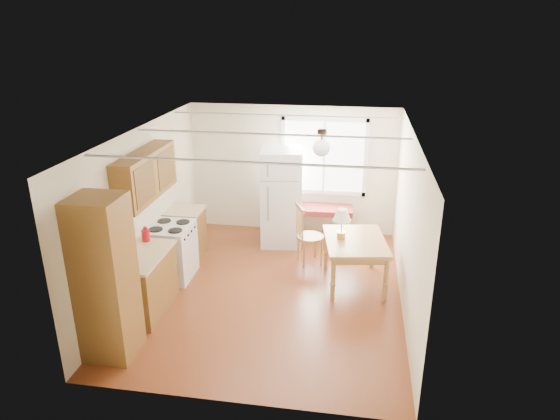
% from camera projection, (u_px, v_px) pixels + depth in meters
% --- Properties ---
extents(room_shell, '(4.60, 5.60, 2.62)m').
position_uv_depth(room_shell, '(270.00, 216.00, 7.41)').
color(room_shell, '#572512').
rests_on(room_shell, ground).
extents(kitchen_run, '(0.65, 3.40, 2.20)m').
position_uv_depth(kitchen_run, '(146.00, 252.00, 7.22)').
color(kitchen_run, brown).
rests_on(kitchen_run, ground).
extents(window_unit, '(1.64, 0.05, 1.51)m').
position_uv_depth(window_unit, '(324.00, 156.00, 9.49)').
color(window_unit, white).
rests_on(window_unit, room_shell).
extents(pendant_light, '(0.26, 0.26, 0.40)m').
position_uv_depth(pendant_light, '(322.00, 147.00, 7.32)').
color(pendant_light, black).
rests_on(pendant_light, room_shell).
extents(refrigerator, '(0.83, 0.83, 1.81)m').
position_uv_depth(refrigerator, '(282.00, 197.00, 9.24)').
color(refrigerator, silver).
rests_on(refrigerator, ground).
extents(bench, '(1.43, 0.57, 0.65)m').
position_uv_depth(bench, '(315.00, 210.00, 9.52)').
color(bench, maroon).
rests_on(bench, ground).
extents(dining_table, '(1.11, 1.36, 0.77)m').
position_uv_depth(dining_table, '(355.00, 246.00, 7.82)').
color(dining_table, '#9F743D').
rests_on(dining_table, ground).
extents(chair, '(0.52, 0.52, 1.06)m').
position_uv_depth(chair, '(305.00, 231.00, 8.52)').
color(chair, '#9F743D').
rests_on(chair, ground).
extents(table_lamp, '(0.28, 0.28, 0.49)m').
position_uv_depth(table_lamp, '(342.00, 217.00, 7.70)').
color(table_lamp, '#BC8A3C').
rests_on(table_lamp, dining_table).
extents(coffee_maker, '(0.22, 0.26, 0.35)m').
position_uv_depth(coffee_maker, '(126.00, 259.00, 6.57)').
color(coffee_maker, black).
rests_on(coffee_maker, kitchen_run).
extents(kettle, '(0.12, 0.12, 0.24)m').
position_uv_depth(kettle, '(146.00, 235.00, 7.39)').
color(kettle, red).
rests_on(kettle, kitchen_run).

